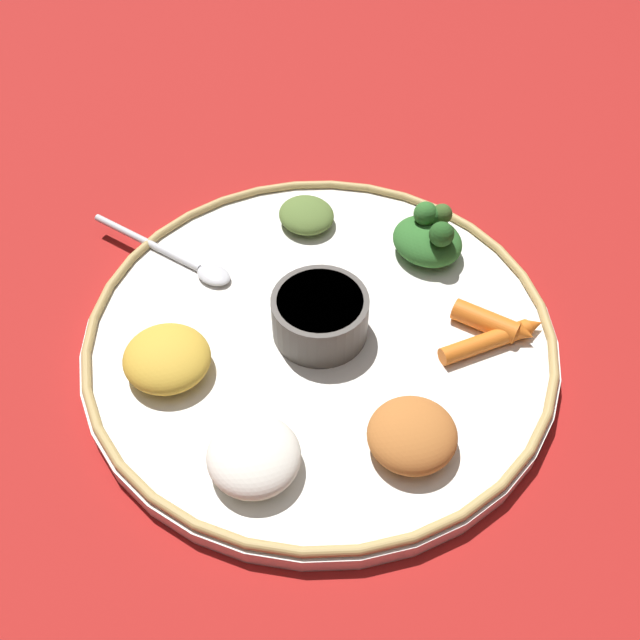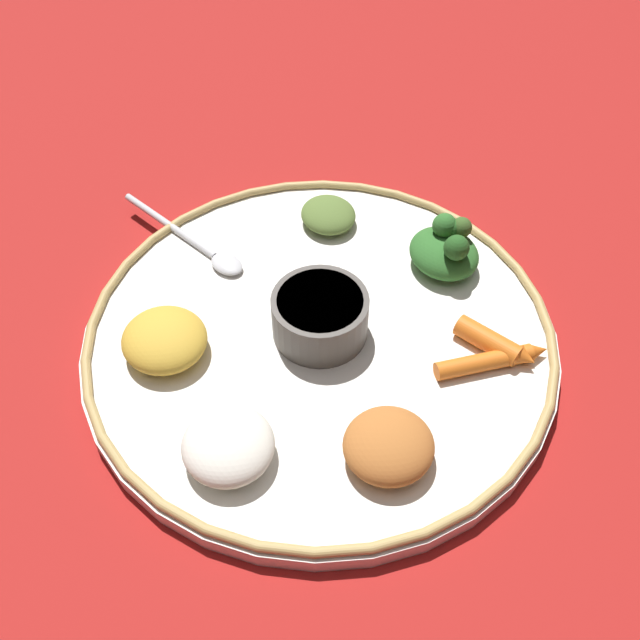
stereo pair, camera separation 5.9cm
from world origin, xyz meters
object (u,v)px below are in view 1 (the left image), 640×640
object	(u,v)px
center_bowl	(320,315)
spoon	(182,259)
carrot_near_spoon	(492,340)
carrot_outer	(492,324)
greens_pile	(429,237)

from	to	relation	value
center_bowl	spoon	world-z (taller)	center_bowl
carrot_near_spoon	spoon	bearing A→B (deg)	73.45
spoon	carrot_near_spoon	size ratio (longest dim) A/B	1.60
spoon	carrot_outer	size ratio (longest dim) A/B	2.09
center_bowl	carrot_outer	xyz separation A→B (m)	(0.01, -0.15, -0.01)
greens_pile	carrot_outer	bearing A→B (deg)	-151.50
carrot_near_spoon	carrot_outer	world-z (taller)	carrot_outer
center_bowl	carrot_near_spoon	xyz separation A→B (m)	(-0.01, -0.14, -0.01)
carrot_outer	center_bowl	bearing A→B (deg)	93.77
spoon	greens_pile	distance (m)	0.23
center_bowl	spoon	bearing A→B (deg)	60.41
spoon	carrot_near_spoon	bearing A→B (deg)	-106.55
spoon	greens_pile	xyz separation A→B (m)	(0.03, -0.23, 0.02)
carrot_outer	spoon	bearing A→B (deg)	76.64
carrot_outer	greens_pile	bearing A→B (deg)	28.50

